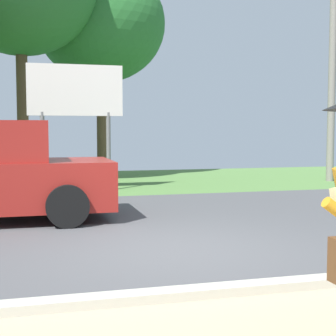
{
  "coord_description": "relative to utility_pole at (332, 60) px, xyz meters",
  "views": [
    {
      "loc": [
        -1.91,
        -6.81,
        1.71
      ],
      "look_at": [
        0.15,
        1.0,
        1.1
      ],
      "focal_mm": 53.81,
      "sensor_mm": 36.0,
      "label": 1
    }
  ],
  "objects": [
    {
      "name": "roadside_billboard",
      "position": [
        -8.43,
        -0.73,
        -1.47
      ],
      "size": [
        2.6,
        0.12,
        3.5
      ],
      "color": "slate",
      "rests_on": "ground_plane"
    },
    {
      "name": "utility_pole",
      "position": [
        0.0,
        0.0,
        0.0
      ],
      "size": [
        1.8,
        0.24,
        7.67
      ],
      "color": "gray",
      "rests_on": "ground_plane"
    },
    {
      "name": "tree_center_back",
      "position": [
        -7.13,
        3.9,
        1.56
      ],
      "size": [
        4.72,
        4.72,
        7.74
      ],
      "color": "brown",
      "rests_on": "ground_plane"
    },
    {
      "name": "ground_plane",
      "position": [
        -7.62,
        -5.08,
        -4.06
      ],
      "size": [
        40.0,
        22.0,
        0.2
      ],
      "color": "#4C4C4F"
    }
  ]
}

